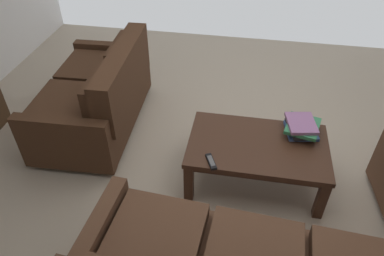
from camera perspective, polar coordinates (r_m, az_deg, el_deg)
name	(u,v)px	position (r m, az deg, el deg)	size (l,w,h in m)	color
ground_plane	(240,164)	(3.26, 7.63, -5.69)	(5.93, 5.14, 0.01)	tan
loveseat_near	(99,95)	(3.55, -14.55, 5.02)	(0.87, 1.45, 0.83)	black
coffee_table	(257,150)	(2.90, 10.29, -3.40)	(1.09, 0.66, 0.41)	#3D2316
book_stack	(301,127)	(3.00, 16.92, 0.15)	(0.31, 0.33, 0.12)	#385693
tv_remote	(211,162)	(2.65, 3.04, -5.33)	(0.11, 0.16, 0.02)	black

